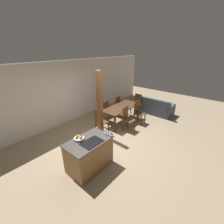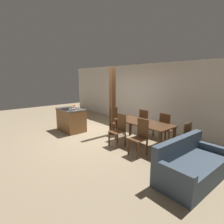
{
  "view_description": "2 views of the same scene",
  "coord_description": "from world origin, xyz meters",
  "px_view_note": "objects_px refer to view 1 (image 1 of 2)",
  "views": [
    {
      "loc": [
        -3.33,
        -3.11,
        3.17
      ],
      "look_at": [
        0.6,
        0.2,
        0.95
      ],
      "focal_mm": 24.0,
      "sensor_mm": 36.0,
      "label": 1
    },
    {
      "loc": [
        5.13,
        -3.62,
        2.14
      ],
      "look_at": [
        0.6,
        0.2,
        0.95
      ],
      "focal_mm": 28.0,
      "sensor_mm": 36.0,
      "label": 2
    }
  ],
  "objects_px": {
    "couch": "(155,108)",
    "dining_chair_foot_end": "(137,103)",
    "dining_chair_far_left": "(104,111)",
    "dining_chair_head_end": "(100,122)",
    "wine_glass_near": "(110,132)",
    "wine_glass_far": "(106,130)",
    "timber_post": "(100,105)",
    "kitchen_island": "(89,154)",
    "fruit_bowl": "(79,138)",
    "wine_glass_middle": "(108,131)",
    "dining_chair_near_right": "(138,112)",
    "dining_table": "(121,109)",
    "dining_chair_near_left": "(127,118)",
    "dining_chair_far_right": "(116,105)"
  },
  "relations": [
    {
      "from": "kitchen_island",
      "to": "dining_chair_far_left",
      "type": "height_order",
      "value": "dining_chair_far_left"
    },
    {
      "from": "dining_table",
      "to": "dining_chair_near_left",
      "type": "xyz_separation_m",
      "value": [
        -0.43,
        -0.64,
        -0.12
      ]
    },
    {
      "from": "kitchen_island",
      "to": "wine_glass_near",
      "type": "xyz_separation_m",
      "value": [
        0.54,
        -0.31,
        0.56
      ]
    },
    {
      "from": "fruit_bowl",
      "to": "dining_chair_near_right",
      "type": "bearing_deg",
      "value": 3.13
    },
    {
      "from": "kitchen_island",
      "to": "wine_glass_near",
      "type": "relative_size",
      "value": 8.58
    },
    {
      "from": "kitchen_island",
      "to": "wine_glass_far",
      "type": "height_order",
      "value": "wine_glass_far"
    },
    {
      "from": "dining_chair_head_end",
      "to": "couch",
      "type": "bearing_deg",
      "value": -102.6
    },
    {
      "from": "kitchen_island",
      "to": "couch",
      "type": "distance_m",
      "value": 4.82
    },
    {
      "from": "dining_chair_foot_end",
      "to": "dining_chair_head_end",
      "type": "bearing_deg",
      "value": -90.0
    },
    {
      "from": "dining_chair_near_left",
      "to": "dining_chair_foot_end",
      "type": "height_order",
      "value": "same"
    },
    {
      "from": "fruit_bowl",
      "to": "dining_chair_near_left",
      "type": "xyz_separation_m",
      "value": [
        2.55,
        0.19,
        -0.42
      ]
    },
    {
      "from": "dining_chair_near_right",
      "to": "dining_chair_far_right",
      "type": "bearing_deg",
      "value": 90.0
    },
    {
      "from": "kitchen_island",
      "to": "fruit_bowl",
      "type": "height_order",
      "value": "fruit_bowl"
    },
    {
      "from": "wine_glass_near",
      "to": "timber_post",
      "type": "distance_m",
      "value": 1.58
    },
    {
      "from": "wine_glass_far",
      "to": "couch",
      "type": "height_order",
      "value": "wine_glass_far"
    },
    {
      "from": "dining_chair_far_right",
      "to": "couch",
      "type": "height_order",
      "value": "dining_chair_far_right"
    },
    {
      "from": "wine_glass_far",
      "to": "dining_chair_near_right",
      "type": "height_order",
      "value": "wine_glass_far"
    },
    {
      "from": "wine_glass_far",
      "to": "couch",
      "type": "distance_m",
      "value": 4.34
    },
    {
      "from": "dining_table",
      "to": "timber_post",
      "type": "height_order",
      "value": "timber_post"
    },
    {
      "from": "wine_glass_far",
      "to": "dining_chair_near_right",
      "type": "xyz_separation_m",
      "value": [
        2.74,
        0.53,
        -0.49
      ]
    },
    {
      "from": "timber_post",
      "to": "wine_glass_near",
      "type": "bearing_deg",
      "value": -125.09
    },
    {
      "from": "dining_chair_far_left",
      "to": "couch",
      "type": "xyz_separation_m",
      "value": [
        2.37,
        -1.37,
        -0.24
      ]
    },
    {
      "from": "couch",
      "to": "dining_chair_foot_end",
      "type": "bearing_deg",
      "value": 40.83
    },
    {
      "from": "wine_glass_middle",
      "to": "timber_post",
      "type": "relative_size",
      "value": 0.06
    },
    {
      "from": "dining_chair_near_left",
      "to": "timber_post",
      "type": "height_order",
      "value": "timber_post"
    },
    {
      "from": "wine_glass_near",
      "to": "dining_chair_near_right",
      "type": "height_order",
      "value": "wine_glass_near"
    },
    {
      "from": "wine_glass_far",
      "to": "dining_chair_head_end",
      "type": "distance_m",
      "value": 1.61
    },
    {
      "from": "kitchen_island",
      "to": "couch",
      "type": "bearing_deg",
      "value": 3.7
    },
    {
      "from": "wine_glass_middle",
      "to": "dining_chair_near_left",
      "type": "relative_size",
      "value": 0.14
    },
    {
      "from": "dining_chair_foot_end",
      "to": "wine_glass_near",
      "type": "bearing_deg",
      "value": -69.69
    },
    {
      "from": "wine_glass_far",
      "to": "dining_chair_near_left",
      "type": "distance_m",
      "value": 2.02
    },
    {
      "from": "kitchen_island",
      "to": "fruit_bowl",
      "type": "relative_size",
      "value": 4.47
    },
    {
      "from": "wine_glass_middle",
      "to": "dining_chair_foot_end",
      "type": "bearing_deg",
      "value": 19.08
    },
    {
      "from": "dining_chair_head_end",
      "to": "wine_glass_near",
      "type": "bearing_deg",
      "value": 144.03
    },
    {
      "from": "dining_chair_far_left",
      "to": "dining_chair_far_right",
      "type": "height_order",
      "value": "same"
    },
    {
      "from": "fruit_bowl",
      "to": "wine_glass_middle",
      "type": "distance_m",
      "value": 0.8
    },
    {
      "from": "dining_table",
      "to": "dining_chair_foot_end",
      "type": "xyz_separation_m",
      "value": [
        1.33,
        -0.0,
        -0.12
      ]
    },
    {
      "from": "dining_chair_far_left",
      "to": "dining_table",
      "type": "bearing_deg",
      "value": 123.85
    },
    {
      "from": "fruit_bowl",
      "to": "wine_glass_middle",
      "type": "height_order",
      "value": "wine_glass_middle"
    },
    {
      "from": "wine_glass_near",
      "to": "timber_post",
      "type": "bearing_deg",
      "value": 54.91
    },
    {
      "from": "dining_table",
      "to": "timber_post",
      "type": "bearing_deg",
      "value": -176.99
    },
    {
      "from": "dining_table",
      "to": "couch",
      "type": "xyz_separation_m",
      "value": [
        1.94,
        -0.73,
        -0.36
      ]
    },
    {
      "from": "wine_glass_middle",
      "to": "dining_chair_far_right",
      "type": "distance_m",
      "value": 3.37
    },
    {
      "from": "dining_chair_near_left",
      "to": "dining_chair_far_right",
      "type": "height_order",
      "value": "same"
    },
    {
      "from": "wine_glass_far",
      "to": "dining_chair_near_left",
      "type": "height_order",
      "value": "wine_glass_far"
    },
    {
      "from": "kitchen_island",
      "to": "wine_glass_near",
      "type": "height_order",
      "value": "wine_glass_near"
    },
    {
      "from": "dining_chair_foot_end",
      "to": "wine_glass_far",
      "type": "bearing_deg",
      "value": -72.18
    },
    {
      "from": "wine_glass_middle",
      "to": "dining_chair_head_end",
      "type": "distance_m",
      "value": 1.67
    },
    {
      "from": "wine_glass_far",
      "to": "timber_post",
      "type": "xyz_separation_m",
      "value": [
        0.9,
        1.1,
        0.23
      ]
    },
    {
      "from": "fruit_bowl",
      "to": "wine_glass_near",
      "type": "height_order",
      "value": "wine_glass_near"
    }
  ]
}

